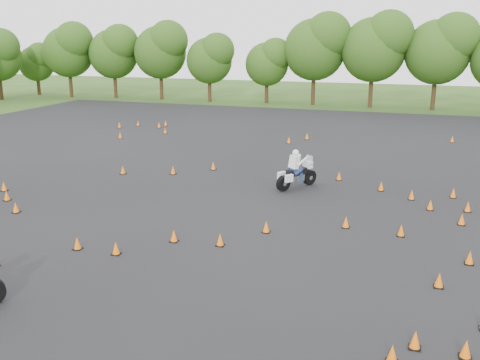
{
  "coord_description": "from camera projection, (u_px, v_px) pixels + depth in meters",
  "views": [
    {
      "loc": [
        7.13,
        -18.0,
        7.51
      ],
      "look_at": [
        0.0,
        4.0,
        1.2
      ],
      "focal_mm": 40.0,
      "sensor_mm": 36.0,
      "label": 1
    }
  ],
  "objects": [
    {
      "name": "ground",
      "position": [
        208.0,
        236.0,
        20.62
      ],
      "size": [
        140.0,
        140.0,
        0.0
      ],
      "primitive_type": "plane",
      "color": "#2D5119",
      "rests_on": "ground"
    },
    {
      "name": "traffic_cones",
      "position": [
        249.0,
        197.0,
        24.75
      ],
      "size": [
        32.7,
        33.33,
        0.45
      ],
      "color": "orange",
      "rests_on": "asphalt_pad"
    },
    {
      "name": "asphalt_pad",
      "position": [
        253.0,
        193.0,
        26.13
      ],
      "size": [
        62.0,
        62.0,
        0.0
      ],
      "primitive_type": "plane",
      "color": "black",
      "rests_on": "ground"
    },
    {
      "name": "rider_white",
      "position": [
        297.0,
        168.0,
        26.82
      ],
      "size": [
        2.11,
        2.63,
        2.02
      ],
      "primitive_type": null,
      "rotation": [
        0.0,
        0.0,
        0.99
      ],
      "color": "silver",
      "rests_on": "ground"
    },
    {
      "name": "treeline",
      "position": [
        356.0,
        66.0,
        51.35
      ],
      "size": [
        86.49,
        32.57,
        10.75
      ],
      "color": "#2B4B15",
      "rests_on": "ground"
    }
  ]
}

